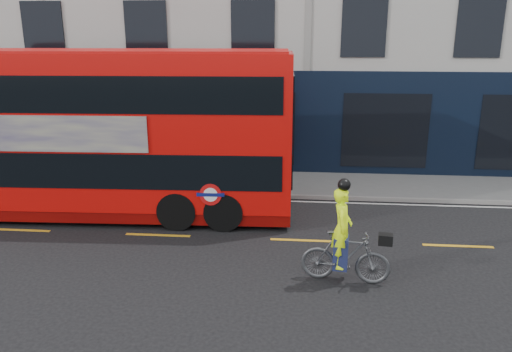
# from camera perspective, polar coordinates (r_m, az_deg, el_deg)

# --- Properties ---
(ground) EXTENTS (120.00, 120.00, 0.00)m
(ground) POSITION_cam_1_polar(r_m,az_deg,el_deg) (12.16, 5.52, -10.15)
(ground) COLOR black
(ground) RESTS_ON ground
(pavement) EXTENTS (60.00, 3.00, 0.12)m
(pavement) POSITION_cam_1_polar(r_m,az_deg,el_deg) (18.20, 5.49, -0.92)
(pavement) COLOR gray
(pavement) RESTS_ON ground
(kerb) EXTENTS (60.00, 0.12, 0.13)m
(kerb) POSITION_cam_1_polar(r_m,az_deg,el_deg) (16.77, 5.50, -2.40)
(kerb) COLOR gray
(kerb) RESTS_ON ground
(road_edge_line) EXTENTS (58.00, 0.10, 0.01)m
(road_edge_line) POSITION_cam_1_polar(r_m,az_deg,el_deg) (16.51, 5.49, -2.93)
(road_edge_line) COLOR silver
(road_edge_line) RESTS_ON ground
(lane_dashes) EXTENTS (58.00, 0.12, 0.01)m
(lane_dashes) POSITION_cam_1_polar(r_m,az_deg,el_deg) (13.52, 5.51, -7.33)
(lane_dashes) COLOR #C98D17
(lane_dashes) RESTS_ON ground
(bus) EXTENTS (12.24, 3.22, 4.90)m
(bus) POSITION_cam_1_polar(r_m,az_deg,el_deg) (15.62, -18.58, 4.73)
(bus) COLOR red
(bus) RESTS_ON ground
(cyclist) EXTENTS (2.02, 0.80, 2.39)m
(cyclist) POSITION_cam_1_polar(r_m,az_deg,el_deg) (11.24, 10.09, -8.13)
(cyclist) COLOR #494B4E
(cyclist) RESTS_ON ground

